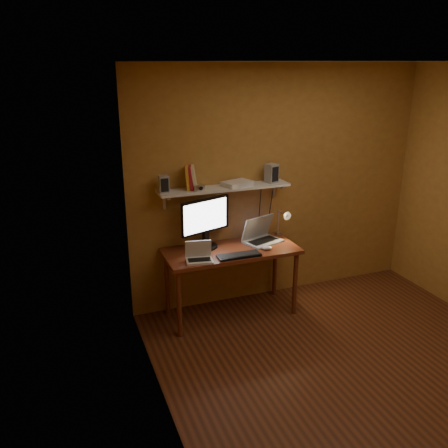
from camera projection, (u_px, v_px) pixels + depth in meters
name	position (u px, v px, depth m)	size (l,w,h in m)	color
room	(369.00, 231.00, 3.84)	(3.44, 3.24, 2.64)	#5C2D17
desk	(231.00, 257.00, 4.95)	(1.40, 0.60, 0.75)	#632B17
wall_shelf	(225.00, 188.00, 4.90)	(1.40, 0.25, 0.21)	silver
monitor	(206.00, 220.00, 4.89)	(0.56, 0.31, 0.53)	black
laptop	(260.00, 235.00, 5.12)	(0.45, 0.39, 0.28)	gray
netbook	(199.00, 255.00, 4.63)	(0.29, 0.23, 0.20)	silver
keyboard	(239.00, 256.00, 4.73)	(0.44, 0.15, 0.02)	black
mouse	(267.00, 248.00, 4.91)	(0.11, 0.07, 0.04)	silver
desk_lamp	(283.00, 220.00, 5.19)	(0.09, 0.23, 0.38)	silver
speaker_left	(164.00, 184.00, 4.65)	(0.09, 0.09, 0.17)	gray
speaker_right	(271.00, 173.00, 5.03)	(0.11, 0.11, 0.20)	gray
books	(191.00, 178.00, 4.75)	(0.17, 0.17, 0.24)	#C78A27
shelf_camera	(200.00, 188.00, 4.71)	(0.11, 0.07, 0.07)	silver
router	(237.00, 184.00, 4.92)	(0.29, 0.20, 0.05)	silver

